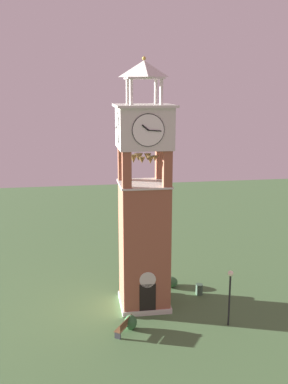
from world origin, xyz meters
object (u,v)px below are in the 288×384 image
at_px(clock_tower, 144,209).
at_px(trash_bin, 199,289).
at_px(park_bench, 124,326).
at_px(lamp_post, 230,288).

distance_m(clock_tower, trash_bin, 7.90).
xyz_separation_m(park_bench, trash_bin, (6.07, 4.48, -0.08)).
bearing_deg(trash_bin, clock_tower, -168.28).
distance_m(lamp_post, trash_bin, 5.06).
bearing_deg(park_bench, clock_tower, 63.25).
height_order(lamp_post, trash_bin, lamp_post).
bearing_deg(clock_tower, lamp_post, -36.26).
height_order(clock_tower, lamp_post, clock_tower).
relative_size(park_bench, trash_bin, 1.97).
xyz_separation_m(lamp_post, trash_bin, (-0.68, 4.50, -2.20)).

